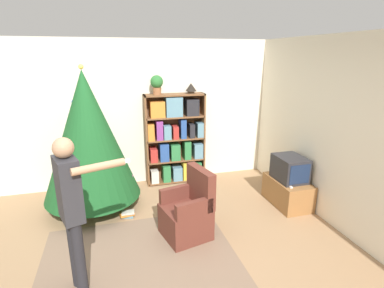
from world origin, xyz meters
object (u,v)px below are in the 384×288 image
christmas_tree (88,136)px  bookshelf (175,140)px  television (290,168)px  standing_person (72,205)px  table_lamp (191,88)px  armchair (188,213)px  potted_plant (157,83)px

christmas_tree → bookshelf: bearing=24.5°
television → bookshelf: bearing=138.4°
standing_person → table_lamp: bearing=123.9°
armchair → standing_person: size_ratio=0.56×
bookshelf → christmas_tree: bearing=-155.5°
christmas_tree → standing_person: christmas_tree is taller
christmas_tree → table_lamp: 1.98m
television → christmas_tree: size_ratio=0.24×
bookshelf → christmas_tree: christmas_tree is taller
armchair → potted_plant: (-0.08, 1.79, 1.53)m
table_lamp → christmas_tree: bearing=-159.1°
television → standing_person: 3.27m
standing_person → potted_plant: (1.23, 2.44, 0.89)m
television → armchair: (-1.76, -0.42, -0.29)m
christmas_tree → armchair: christmas_tree is taller
television → christmas_tree: christmas_tree is taller
standing_person → potted_plant: 2.87m
bookshelf → potted_plant: (-0.31, 0.01, 1.03)m
potted_plant → table_lamp: potted_plant is taller
standing_person → potted_plant: potted_plant is taller
bookshelf → armchair: bearing=-97.3°
christmas_tree → potted_plant: bearing=30.3°
standing_person → armchair: bearing=97.1°
bookshelf → television: bookshelf is taller
christmas_tree → table_lamp: christmas_tree is taller
bookshelf → christmas_tree: 1.64m
potted_plant → table_lamp: size_ratio=1.64×
standing_person → bookshelf: bearing=128.5°
table_lamp → armchair: bearing=-106.4°
christmas_tree → standing_person: size_ratio=1.35×
bookshelf → table_lamp: size_ratio=8.33×
christmas_tree → potted_plant: 1.50m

